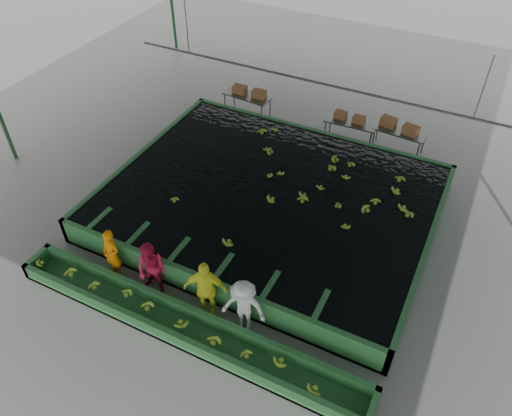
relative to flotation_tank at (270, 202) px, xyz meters
The scene contains 21 objects.
ground 1.57m from the flotation_tank, 90.00° to the right, with size 80.00×80.00×0.00m, color slate.
shed_roof 4.79m from the flotation_tank, 90.00° to the right, with size 20.00×22.00×0.04m, color gray.
shed_posts 2.54m from the flotation_tank, 90.00° to the right, with size 20.00×22.00×5.00m, color #205228, non-canonical shape.
flotation_tank is the anchor object (origin of this frame).
tank_water 0.40m from the flotation_tank, 90.00° to the right, with size 9.70×7.70×0.00m, color black.
sorting_trough 5.10m from the flotation_tank, 90.00° to the right, with size 10.00×1.00×0.50m, color #2B6D34, non-canonical shape.
cableway_rail 4.33m from the flotation_tank, 90.00° to the left, with size 0.08×0.08×14.00m, color #59605B.
rail_hanger_left 7.06m from the flotation_tank, 145.01° to the left, with size 0.04×0.04×2.00m, color #59605B.
rail_hanger_right 7.06m from the flotation_tank, 34.99° to the left, with size 0.04×0.04×2.00m, color #59605B.
worker_a 5.14m from the flotation_tank, 123.02° to the right, with size 0.59×0.39×1.62m, color orange.
worker_b 4.56m from the flotation_tank, 108.59° to the right, with size 0.85×0.66×1.75m, color #BC163B.
worker_c 4.33m from the flotation_tank, 87.18° to the right, with size 1.11×0.46×1.90m, color #F6FE2A.
worker_d 4.51m from the flotation_tank, 73.03° to the right, with size 1.12×0.64×1.73m, color silver.
packing_table_left 6.15m from the flotation_tank, 124.21° to the left, with size 1.95×0.78×0.89m, color #59605B, non-canonical shape.
packing_table_mid 5.17m from the flotation_tank, 79.47° to the left, with size 1.95×0.78×0.89m, color #59605B, non-canonical shape.
packing_table_right 5.93m from the flotation_tank, 62.77° to the left, with size 1.97×0.79×0.90m, color #59605B, non-canonical shape.
box_stack_left 6.14m from the flotation_tank, 123.46° to the left, with size 1.40×0.39×0.30m, color brown, non-canonical shape.
box_stack_mid 5.21m from the flotation_tank, 80.57° to the left, with size 1.18×0.33×0.25m, color brown, non-canonical shape.
box_stack_right 5.96m from the flotation_tank, 63.21° to the left, with size 1.44×0.40×0.31m, color brown, non-canonical shape.
floating_bananas 0.89m from the flotation_tank, 90.00° to the left, with size 9.19×6.26×0.13m, color #7FAF28, non-canonical shape.
trough_bananas 5.10m from the flotation_tank, 90.00° to the right, with size 9.00×0.60×0.12m, color #7FAF28, non-canonical shape.
Camera 1 is at (4.98, -9.40, 10.93)m, focal length 35.00 mm.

